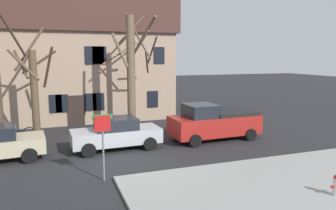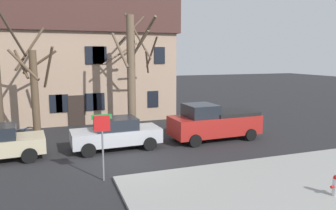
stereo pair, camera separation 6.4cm
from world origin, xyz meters
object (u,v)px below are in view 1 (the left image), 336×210
(bicycle_leaning, at_px, (20,133))
(tree_bare_mid, at_px, (34,87))
(building_main, at_px, (64,60))
(tree_bare_far, at_px, (131,72))
(tree_bare_end, at_px, (134,72))
(pickup_truck_red, at_px, (214,122))
(fire_hydrant, at_px, (336,185))
(car_silver_sedan, at_px, (116,133))
(street_sign_pole, at_px, (103,135))

(bicycle_leaning, bearing_deg, tree_bare_mid, -9.75)
(building_main, height_order, tree_bare_far, building_main)
(tree_bare_end, bearing_deg, pickup_truck_red, -49.33)
(tree_bare_end, bearing_deg, tree_bare_far, -109.96)
(fire_hydrant, bearing_deg, pickup_truck_red, 91.31)
(bicycle_leaning, bearing_deg, tree_bare_end, 3.93)
(tree_bare_far, xyz_separation_m, bicycle_leaning, (-6.44, 0.65, -3.44))
(tree_bare_mid, height_order, tree_bare_end, tree_bare_end)
(tree_bare_far, xyz_separation_m, car_silver_sedan, (-1.59, -3.11, -2.99))
(building_main, bearing_deg, car_silver_sedan, -78.00)
(pickup_truck_red, bearing_deg, tree_bare_end, 130.67)
(bicycle_leaning, bearing_deg, street_sign_pole, -65.34)
(street_sign_pole, bearing_deg, bicycle_leaning, 114.66)
(tree_bare_mid, height_order, street_sign_pole, tree_bare_mid)
(pickup_truck_red, bearing_deg, tree_bare_far, 142.46)
(fire_hydrant, bearing_deg, car_silver_sedan, 124.98)
(tree_bare_mid, height_order, fire_hydrant, tree_bare_mid)
(tree_bare_end, relative_size, fire_hydrant, 10.27)
(building_main, xyz_separation_m, car_silver_sedan, (2.04, -9.60, -3.66))
(pickup_truck_red, xyz_separation_m, street_sign_pole, (-6.88, -4.10, 0.81))
(building_main, distance_m, tree_bare_mid, 6.47)
(tree_bare_end, relative_size, bicycle_leaning, 4.24)
(tree_bare_mid, xyz_separation_m, tree_bare_end, (5.92, 0.63, 0.75))
(tree_bare_far, bearing_deg, building_main, 119.18)
(pickup_truck_red, bearing_deg, tree_bare_mid, 159.39)
(tree_bare_far, distance_m, fire_hydrant, 12.61)
(building_main, distance_m, tree_bare_far, 7.47)
(tree_bare_mid, xyz_separation_m, fire_hydrant, (9.74, -11.90, -2.50))
(building_main, xyz_separation_m, bicycle_leaning, (-2.82, -5.84, -4.11))
(tree_bare_mid, relative_size, car_silver_sedan, 1.41)
(fire_hydrant, distance_m, street_sign_pole, 8.33)
(pickup_truck_red, relative_size, fire_hydrant, 7.26)
(car_silver_sedan, xyz_separation_m, bicycle_leaning, (-4.86, 3.76, -0.45))
(tree_bare_end, distance_m, street_sign_pole, 9.13)
(tree_bare_mid, bearing_deg, street_sign_pole, -70.83)
(building_main, relative_size, tree_bare_end, 2.20)
(car_silver_sedan, distance_m, street_sign_pole, 4.40)
(car_silver_sedan, distance_m, bicycle_leaning, 6.16)
(building_main, distance_m, car_silver_sedan, 10.48)
(building_main, distance_m, pickup_truck_red, 12.76)
(car_silver_sedan, distance_m, pickup_truck_red, 5.63)
(tree_bare_far, bearing_deg, street_sign_pole, -111.54)
(car_silver_sedan, bearing_deg, street_sign_pole, -107.03)
(tree_bare_mid, distance_m, tree_bare_far, 5.60)
(tree_bare_end, xyz_separation_m, bicycle_leaning, (-6.85, -0.47, -3.37))
(tree_bare_mid, height_order, bicycle_leaning, tree_bare_mid)
(fire_hydrant, bearing_deg, street_sign_pole, 149.19)
(tree_bare_mid, height_order, car_silver_sedan, tree_bare_mid)
(tree_bare_end, distance_m, bicycle_leaning, 7.65)
(tree_bare_far, bearing_deg, tree_bare_end, 70.04)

